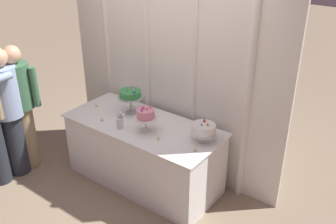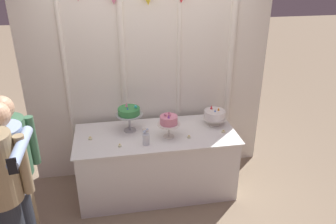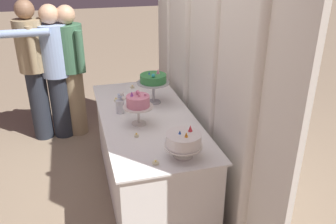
# 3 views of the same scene
# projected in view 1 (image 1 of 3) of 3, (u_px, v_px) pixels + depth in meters

# --- Properties ---
(ground_plane) EXTENTS (24.00, 24.00, 0.00)m
(ground_plane) POSITION_uv_depth(u_px,v_px,m) (139.00, 184.00, 4.56)
(ground_plane) COLOR gray
(draped_curtain) EXTENTS (2.94, 0.17, 2.75)m
(draped_curtain) POSITION_uv_depth(u_px,v_px,m) (171.00, 55.00, 4.31)
(draped_curtain) COLOR white
(draped_curtain) RESTS_ON ground_plane
(cake_table) EXTENTS (1.84, 0.81, 0.78)m
(cake_table) POSITION_uv_depth(u_px,v_px,m) (144.00, 153.00, 4.46)
(cake_table) COLOR white
(cake_table) RESTS_ON ground_plane
(cake_display_leftmost) EXTENTS (0.31, 0.31, 0.33)m
(cake_display_leftmost) POSITION_uv_depth(u_px,v_px,m) (130.00, 95.00, 4.42)
(cake_display_leftmost) COLOR #B2B2B7
(cake_display_leftmost) RESTS_ON cake_table
(cake_display_center) EXTENTS (0.26, 0.26, 0.30)m
(cake_display_center) POSITION_uv_depth(u_px,v_px,m) (146.00, 115.00, 4.05)
(cake_display_center) COLOR silver
(cake_display_center) RESTS_ON cake_table
(cake_display_rightmost) EXTENTS (0.28, 0.28, 0.23)m
(cake_display_rightmost) POSITION_uv_depth(u_px,v_px,m) (203.00, 129.00, 3.91)
(cake_display_rightmost) COLOR silver
(cake_display_rightmost) RESTS_ON cake_table
(flower_vase) EXTENTS (0.08, 0.09, 0.20)m
(flower_vase) POSITION_uv_depth(u_px,v_px,m) (120.00, 121.00, 4.16)
(flower_vase) COLOR silver
(flower_vase) RESTS_ON cake_table
(tealight_far_left) EXTENTS (0.05, 0.05, 0.03)m
(tealight_far_left) POSITION_uv_depth(u_px,v_px,m) (97.00, 106.00, 4.67)
(tealight_far_left) COLOR beige
(tealight_far_left) RESTS_ON cake_table
(tealight_near_left) EXTENTS (0.04, 0.04, 0.04)m
(tealight_near_left) POSITION_uv_depth(u_px,v_px,m) (102.00, 120.00, 4.34)
(tealight_near_left) COLOR beige
(tealight_near_left) RESTS_ON cake_table
(tealight_near_right) EXTENTS (0.04, 0.04, 0.03)m
(tealight_near_right) POSITION_uv_depth(u_px,v_px,m) (158.00, 139.00, 3.97)
(tealight_near_right) COLOR beige
(tealight_near_right) RESTS_ON cake_table
(tealight_far_right) EXTENTS (0.05, 0.05, 0.03)m
(tealight_far_right) POSITION_uv_depth(u_px,v_px,m) (195.00, 150.00, 3.79)
(tealight_far_right) COLOR beige
(tealight_far_right) RESTS_ON cake_table
(guest_man_dark_suit) EXTENTS (0.45, 0.45, 1.58)m
(guest_man_dark_suit) POSITION_uv_depth(u_px,v_px,m) (21.00, 104.00, 4.54)
(guest_man_dark_suit) COLOR #9E8966
(guest_man_dark_suit) RESTS_ON ground_plane
(guest_girl_blue_dress) EXTENTS (0.50, 0.71, 1.60)m
(guest_girl_blue_dress) POSITION_uv_depth(u_px,v_px,m) (7.00, 108.00, 4.40)
(guest_girl_blue_dress) COLOR #282D38
(guest_girl_blue_dress) RESTS_ON ground_plane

